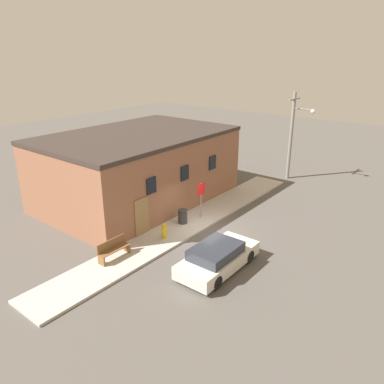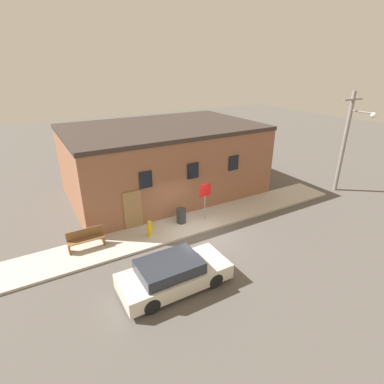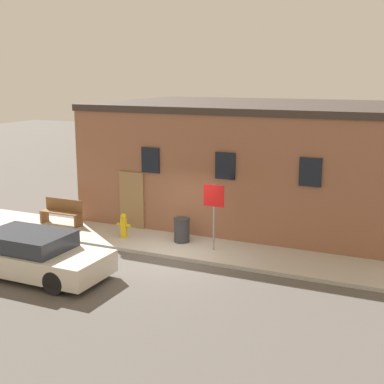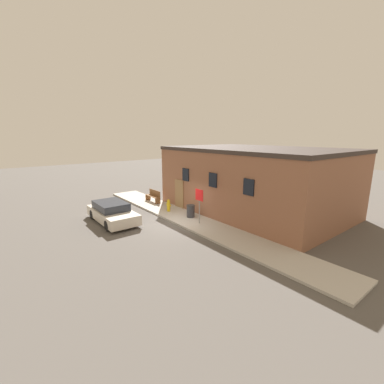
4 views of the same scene
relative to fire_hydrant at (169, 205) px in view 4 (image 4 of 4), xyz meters
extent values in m
plane|color=#56514C|center=(2.25, -1.01, -0.56)|extent=(80.00, 80.00, 0.00)
cube|color=#BCB7AD|center=(2.25, 0.12, -0.49)|extent=(20.27, 2.28, 0.12)
cube|color=#8E5B42|center=(3.25, 5.24, 1.61)|extent=(12.16, 7.96, 4.34)
cube|color=#382D28|center=(3.25, 5.24, 3.90)|extent=(12.26, 8.06, 0.24)
cube|color=black|center=(0.42, 1.23, 2.13)|extent=(0.70, 0.08, 0.90)
cube|color=black|center=(3.25, 1.23, 2.13)|extent=(0.70, 0.08, 0.90)
cube|color=black|center=(6.09, 1.23, 2.13)|extent=(0.70, 0.08, 0.90)
cube|color=#937047|center=(-0.39, 1.23, 0.54)|extent=(1.00, 0.08, 2.20)
cylinder|color=gold|center=(0.00, 0.00, -0.08)|extent=(0.24, 0.24, 0.70)
sphere|color=gold|center=(0.00, 0.00, 0.32)|extent=(0.22, 0.22, 0.22)
cylinder|color=gold|center=(-0.19, 0.00, 0.02)|extent=(0.13, 0.11, 0.11)
cylinder|color=gold|center=(0.19, 0.00, 0.02)|extent=(0.13, 0.11, 0.11)
cylinder|color=gray|center=(3.34, 0.08, 0.64)|extent=(0.06, 0.06, 2.14)
cube|color=red|center=(3.34, 0.06, 1.36)|extent=(0.70, 0.02, 0.70)
cube|color=brown|center=(-3.84, 0.45, -0.21)|extent=(0.08, 0.44, 0.44)
cube|color=brown|center=(-2.25, 0.45, -0.21)|extent=(0.08, 0.44, 0.44)
cube|color=brown|center=(-3.04, 0.45, 0.03)|extent=(1.67, 0.44, 0.04)
cube|color=brown|center=(-3.04, 0.65, 0.28)|extent=(1.67, 0.04, 0.46)
cylinder|color=#333338|center=(2.04, 0.41, -0.05)|extent=(0.53, 0.53, 0.76)
cylinder|color=#2D2D2D|center=(2.04, 0.41, 0.36)|extent=(0.55, 0.55, 0.06)
cylinder|color=black|center=(0.81, -3.03, -0.24)|extent=(0.64, 0.20, 0.64)
cylinder|color=black|center=(0.81, -4.71, -0.24)|extent=(0.64, 0.20, 0.64)
cylinder|color=black|center=(-1.91, -3.03, -0.24)|extent=(0.64, 0.20, 0.64)
cylinder|color=black|center=(-1.91, -4.71, -0.24)|extent=(0.64, 0.20, 0.64)
cube|color=beige|center=(-0.55, -3.87, -0.07)|extent=(4.39, 1.88, 0.62)
cube|color=#282D38|center=(-0.77, -3.87, 0.48)|extent=(2.41, 1.66, 0.47)
camera|label=1|loc=(-13.08, -12.22, 8.92)|focal=35.00mm
camera|label=2|loc=(-4.76, -12.49, 7.67)|focal=28.00mm
camera|label=3|loc=(9.61, -15.13, 5.09)|focal=50.00mm
camera|label=4|loc=(14.86, -9.53, 4.87)|focal=24.00mm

